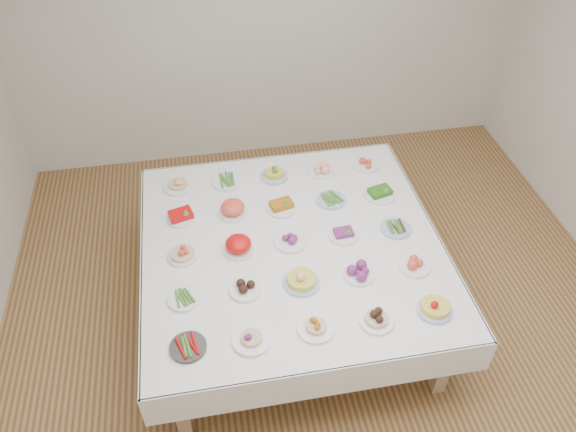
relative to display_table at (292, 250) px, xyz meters
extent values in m
plane|color=olive|center=(0.21, -0.25, -0.68)|extent=(5.00, 5.00, 0.00)
cube|color=silver|center=(0.21, 2.25, 0.72)|extent=(5.00, 0.02, 2.80)
cube|color=white|center=(0.00, 0.00, 0.04)|extent=(2.14, 2.14, 0.06)
cube|color=white|center=(0.00, 1.07, -0.07)|extent=(2.16, 0.02, 0.28)
cube|color=white|center=(0.00, -1.07, -0.07)|extent=(2.16, 0.01, 0.28)
cube|color=white|center=(1.07, 0.00, -0.07)|extent=(0.01, 2.16, 0.28)
cube|color=white|center=(-1.07, 0.00, -0.07)|extent=(0.02, 2.16, 0.28)
cube|color=tan|center=(-0.89, -0.89, -0.34)|extent=(0.09, 0.09, 0.69)
cube|color=tan|center=(0.89, -0.89, -0.34)|extent=(0.09, 0.09, 0.69)
cube|color=tan|center=(-0.89, 0.89, -0.34)|extent=(0.09, 0.09, 0.69)
cube|color=tan|center=(0.89, 0.89, -0.34)|extent=(0.09, 0.09, 0.69)
cylinder|color=#2E2B28|center=(-0.78, -0.77, 0.08)|extent=(0.22, 0.22, 0.02)
cylinder|color=white|center=(-0.40, -0.79, 0.08)|extent=(0.24, 0.24, 0.02)
cylinder|color=white|center=(0.01, -0.78, 0.08)|extent=(0.23, 0.23, 0.02)
cylinder|color=white|center=(0.39, -0.79, 0.08)|extent=(0.22, 0.22, 0.02)
cylinder|color=#4C66B2|center=(0.78, -0.77, 0.08)|extent=(0.22, 0.22, 0.02)
cylinder|color=white|center=(-0.79, -0.39, 0.08)|extent=(0.21, 0.21, 0.02)
cylinder|color=white|center=(-0.38, -0.39, 0.08)|extent=(0.21, 0.21, 0.02)
cylinder|color=#4C66B2|center=(-0.01, -0.39, 0.08)|extent=(0.24, 0.24, 0.02)
cylinder|color=white|center=(0.39, -0.39, 0.08)|extent=(0.21, 0.21, 0.02)
cylinder|color=white|center=(0.79, -0.38, 0.08)|extent=(0.22, 0.22, 0.02)
cylinder|color=white|center=(-0.78, 0.00, 0.08)|extent=(0.20, 0.20, 0.02)
cylinder|color=white|center=(-0.38, -0.01, 0.08)|extent=(0.22, 0.22, 0.02)
cylinder|color=white|center=(-0.01, 0.01, 0.08)|extent=(0.24, 0.24, 0.02)
cylinder|color=white|center=(0.38, 0.00, 0.08)|extent=(0.21, 0.21, 0.02)
cylinder|color=#4C66B2|center=(0.78, 0.00, 0.08)|extent=(0.22, 0.22, 0.02)
cylinder|color=white|center=(-0.77, 0.40, 0.08)|extent=(0.21, 0.21, 0.02)
cylinder|color=white|center=(-0.38, 0.39, 0.08)|extent=(0.22, 0.22, 0.02)
cylinder|color=white|center=(-0.01, 0.38, 0.08)|extent=(0.24, 0.24, 0.02)
cylinder|color=#4C66B2|center=(0.39, 0.40, 0.08)|extent=(0.22, 0.22, 0.02)
cylinder|color=white|center=(0.78, 0.40, 0.08)|extent=(0.24, 0.24, 0.02)
cylinder|color=white|center=(-0.78, 0.78, 0.08)|extent=(0.23, 0.23, 0.02)
cylinder|color=white|center=(-0.39, 0.78, 0.08)|extent=(0.24, 0.24, 0.02)
cylinder|color=#4C66B2|center=(0.00, 0.77, 0.08)|extent=(0.22, 0.22, 0.02)
cylinder|color=white|center=(0.39, 0.78, 0.08)|extent=(0.22, 0.22, 0.02)
cylinder|color=white|center=(0.78, 0.78, 0.08)|extent=(0.21, 0.21, 0.02)
camera|label=1|loc=(-0.54, -2.81, 2.93)|focal=35.00mm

